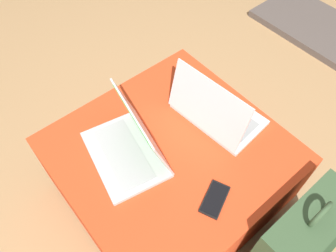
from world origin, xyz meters
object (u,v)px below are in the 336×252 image
at_px(laptop_near, 131,145).
at_px(cell_phone, 215,199).
at_px(backpack, 294,244).
at_px(laptop_far, 215,111).

bearing_deg(laptop_near, cell_phone, 28.67).
distance_m(laptop_near, backpack, 0.70).
xyz_separation_m(laptop_near, cell_phone, (0.34, 0.11, -0.05)).
relative_size(laptop_far, cell_phone, 2.49).
bearing_deg(cell_phone, laptop_near, -6.18).
xyz_separation_m(laptop_far, cell_phone, (0.26, -0.25, -0.04)).
xyz_separation_m(laptop_far, backpack, (0.54, -0.09, -0.20)).
distance_m(laptop_far, backpack, 0.58).
bearing_deg(cell_phone, laptop_far, -67.47).
xyz_separation_m(laptop_near, backpack, (0.62, 0.27, -0.20)).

